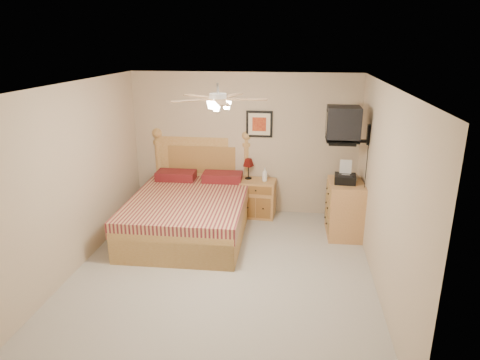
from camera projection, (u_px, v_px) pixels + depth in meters
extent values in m
plane|color=#A7A297|center=(223.00, 270.00, 5.86)|extent=(4.50, 4.50, 0.00)
cube|color=white|center=(221.00, 85.00, 5.08)|extent=(4.00, 4.50, 0.04)
cube|color=#C0AB8E|center=(244.00, 144.00, 7.59)|extent=(4.00, 0.04, 2.50)
cube|color=#C0AB8E|center=(173.00, 275.00, 3.35)|extent=(4.00, 0.04, 2.50)
cube|color=#C0AB8E|center=(75.00, 178.00, 5.72)|extent=(0.04, 4.50, 2.50)
cube|color=#C0AB8E|center=(383.00, 191.00, 5.22)|extent=(0.04, 4.50, 2.50)
cube|color=#AB7840|center=(258.00, 198.00, 7.61)|extent=(0.64, 0.50, 0.66)
imported|color=white|center=(265.00, 175.00, 7.44)|extent=(0.11, 0.11, 0.24)
cube|color=black|center=(259.00, 124.00, 7.42)|extent=(0.46, 0.04, 0.46)
cube|color=#AE7C46|center=(345.00, 209.00, 6.82)|extent=(0.55, 0.77, 0.89)
imported|color=beige|center=(346.00, 177.00, 6.88)|extent=(0.22, 0.27, 0.02)
imported|color=gray|center=(346.00, 176.00, 6.90)|extent=(0.25, 0.30, 0.02)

